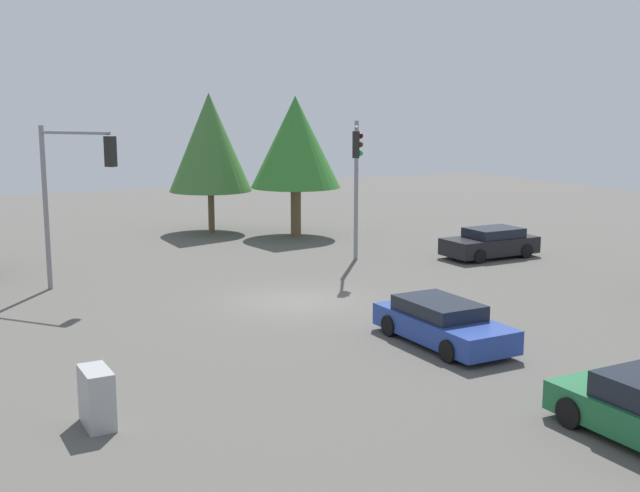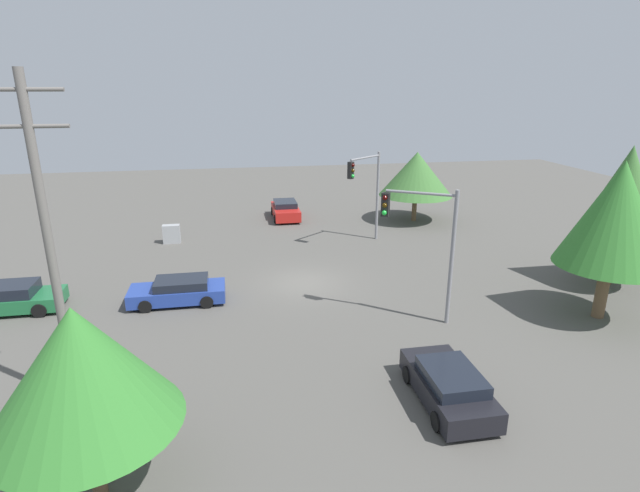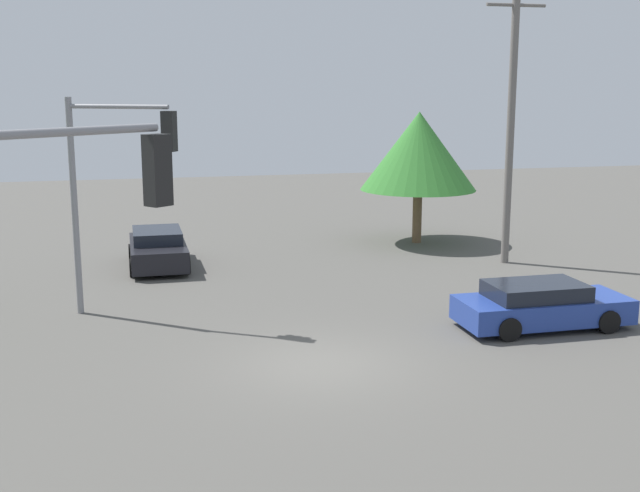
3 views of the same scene
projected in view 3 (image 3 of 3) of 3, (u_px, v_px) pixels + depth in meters
The scene contains 7 objects.
ground_plane at pixel (320, 364), 18.60m from camera, with size 80.00×80.00×0.00m, color #54514C.
sedan_blue at pixel (541, 305), 21.35m from camera, with size 4.56×1.98×1.23m.
sedan_dark at pixel (158, 249), 28.56m from camera, with size 2.03×4.27×1.32m.
traffic_signal_main at pixel (112, 170), 21.65m from camera, with size 2.88×1.88×6.06m.
traffic_signal_cross at pixel (58, 260), 10.59m from camera, with size 2.66×2.20×6.01m.
utility_pole_tall at pixel (512, 106), 28.25m from camera, with size 2.20×0.28×10.68m.
tree_far at pixel (419, 151), 32.41m from camera, with size 4.71×4.71×5.35m.
Camera 3 is at (4.21, 17.20, 6.35)m, focal length 45.00 mm.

